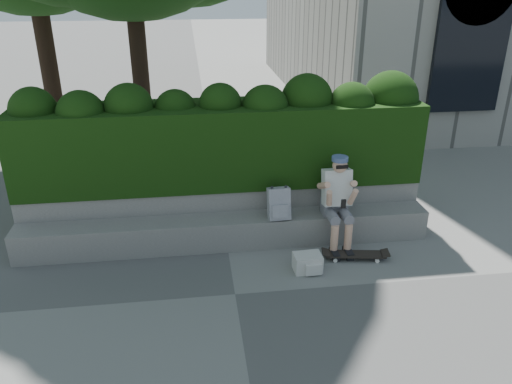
{
  "coord_description": "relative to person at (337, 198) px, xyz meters",
  "views": [
    {
      "loc": [
        -0.43,
        -5.21,
        3.72
      ],
      "look_at": [
        0.4,
        1.0,
        0.95
      ],
      "focal_mm": 35.0,
      "sensor_mm": 36.0,
      "label": 1
    }
  ],
  "objects": [
    {
      "name": "ground",
      "position": [
        -1.59,
        -1.07,
        -0.75
      ],
      "size": [
        80.0,
        80.0,
        0.0
      ],
      "primitive_type": "plane",
      "color": "slate",
      "rests_on": "ground"
    },
    {
      "name": "hedge",
      "position": [
        -1.59,
        0.88,
        0.6
      ],
      "size": [
        6.0,
        1.0,
        1.2
      ],
      "primitive_type": "cube",
      "color": "black",
      "rests_on": "planter_wall"
    },
    {
      "name": "planter_wall",
      "position": [
        -1.59,
        0.66,
        -0.38
      ],
      "size": [
        6.0,
        0.5,
        0.75
      ],
      "primitive_type": "cube",
      "color": "gray",
      "rests_on": "ground"
    },
    {
      "name": "person",
      "position": [
        0.0,
        0.0,
        0.0
      ],
      "size": [
        0.4,
        0.76,
        1.38
      ],
      "color": "slate",
      "rests_on": "ground"
    },
    {
      "name": "backpack_plaid",
      "position": [
        -0.83,
        0.08,
        -0.07
      ],
      "size": [
        0.32,
        0.19,
        0.46
      ],
      "primitive_type": "cube",
      "rotation": [
        0.0,
        0.0,
        0.06
      ],
      "color": "#B5B4BA",
      "rests_on": "bench_ledge"
    },
    {
      "name": "skateboard",
      "position": [
        0.18,
        -0.45,
        -0.68
      ],
      "size": [
        0.86,
        0.34,
        0.09
      ],
      "rotation": [
        0.0,
        0.0,
        -0.15
      ],
      "color": "black",
      "rests_on": "ground"
    },
    {
      "name": "backpack_ground",
      "position": [
        -0.56,
        -0.64,
        -0.63
      ],
      "size": [
        0.38,
        0.28,
        0.24
      ],
      "primitive_type": "cube",
      "rotation": [
        0.0,
        0.0,
        0.04
      ],
      "color": "beige",
      "rests_on": "ground"
    },
    {
      "name": "bench_ledge",
      "position": [
        -1.59,
        0.18,
        -0.53
      ],
      "size": [
        6.0,
        0.45,
        0.45
      ],
      "primitive_type": "cube",
      "color": "gray",
      "rests_on": "ground"
    }
  ]
}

